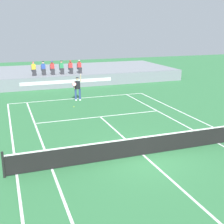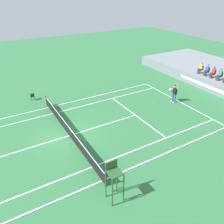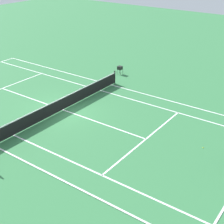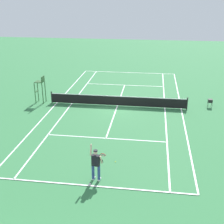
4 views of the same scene
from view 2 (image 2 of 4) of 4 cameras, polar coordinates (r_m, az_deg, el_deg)
The scene contains 12 objects.
ground_plane at distance 18.25m, azimuth -10.75°, elevation -5.93°, with size 80.00×80.00×0.00m, color #337542.
court at distance 18.25m, azimuth -10.75°, elevation -5.90°, with size 11.08×23.88×0.03m.
net at distance 17.96m, azimuth -10.90°, elevation -4.56°, with size 11.98×0.10×1.07m.
barrier_wall at distance 27.26m, azimuth 23.60°, elevation 5.65°, with size 24.66×0.25×1.13m.
spectator_seated_0 at distance 29.52m, azimuth 21.44°, elevation 10.24°, with size 0.44×0.60×1.27m.
spectator_seated_1 at distance 29.01m, azimuth 22.78°, elevation 9.66°, with size 0.44×0.60×1.27m.
spectator_seated_2 at distance 28.54m, azimuth 24.09°, elevation 9.09°, with size 0.44×0.60×1.27m.
spectator_seated_3 at distance 28.06m, azimuth 25.52°, elevation 8.47°, with size 0.44×0.60×1.27m.
tennis_player at distance 23.48m, azimuth 15.49°, elevation 4.61°, with size 0.80×0.62×2.08m.
tennis_ball at distance 23.14m, azimuth 10.43°, elevation 2.22°, with size 0.07×0.07×0.07m, color #D1E533.
umpire_chair at distance 12.37m, azimuth 0.51°, elevation -16.09°, with size 0.77×0.77×2.44m.
ball_hopper at distance 24.63m, azimuth -19.47°, elevation 4.06°, with size 0.36×0.36×0.70m.
Camera 2 is at (14.35, -4.50, 10.34)m, focal length 36.29 mm.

